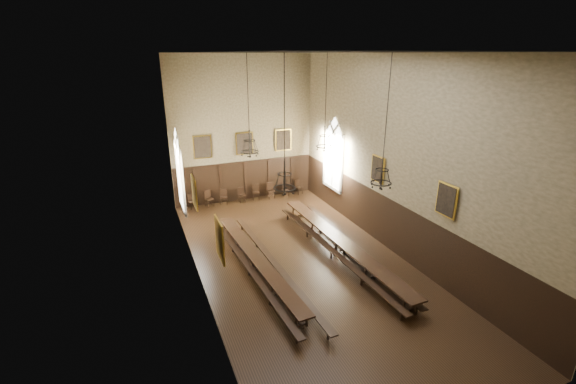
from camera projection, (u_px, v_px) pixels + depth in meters
floor at (303, 264)px, 17.40m from camera, size 9.00×18.00×0.02m
ceiling at (306, 52)px, 14.33m from camera, size 9.00×18.00×0.02m
wall_back at (243, 130)px, 23.70m from camera, size 9.00×0.02×9.00m
wall_front at (484, 281)px, 8.03m from camera, size 9.00×0.02×9.00m
wall_left at (194, 181)px, 14.25m from camera, size 0.02×18.00×9.00m
wall_right at (394, 158)px, 17.48m from camera, size 0.02×18.00×9.00m
wainscot_panelling at (303, 239)px, 16.97m from camera, size 9.00×18.00×2.50m
table_left at (257, 264)px, 16.66m from camera, size 1.21×9.08×0.71m
table_right at (340, 247)px, 18.01m from camera, size 1.03×10.61×0.83m
bench_left_outer at (249, 270)px, 16.39m from camera, size 0.84×9.90×0.45m
bench_left_inner at (275, 266)px, 16.68m from camera, size 0.65×10.09×0.45m
bench_right_inner at (331, 253)px, 17.76m from camera, size 0.75×10.53×0.47m
bench_right_outer at (352, 248)px, 18.19m from camera, size 0.78×10.45×0.47m
chair_0 at (192, 204)px, 23.54m from camera, size 0.50×0.50×0.89m
chair_1 at (210, 202)px, 23.84m from camera, size 0.56×0.56×1.02m
chair_2 at (224, 200)px, 24.20m from camera, size 0.52×0.52×0.97m
chair_3 at (242, 198)px, 24.55m from camera, size 0.42×0.42×0.93m
chair_4 at (256, 195)px, 24.98m from camera, size 0.55×0.55×0.99m
chair_5 at (271, 193)px, 25.23m from camera, size 0.46×0.46×1.03m
chair_6 at (285, 192)px, 25.61m from camera, size 0.41×0.41×0.87m
chair_7 at (299, 190)px, 26.00m from camera, size 0.53×0.53×0.94m
chandelier_back_left at (250, 145)px, 16.77m from camera, size 0.78×0.78×4.24m
chandelier_back_right at (325, 140)px, 18.80m from camera, size 0.82×0.82×4.49m
chandelier_front_left at (285, 179)px, 12.61m from camera, size 0.75×0.75×4.36m
chandelier_front_right at (382, 174)px, 14.27m from camera, size 0.79×0.79×4.74m
portrait_back_0 at (202, 147)px, 22.93m from camera, size 1.10×0.12×1.40m
portrait_back_1 at (244, 143)px, 23.86m from camera, size 1.10×0.12×1.40m
portrait_back_2 at (283, 140)px, 24.79m from camera, size 1.10×0.12×1.40m
portrait_left_0 at (194, 193)px, 15.44m from camera, size 0.12×1.00×1.30m
portrait_left_1 at (219, 240)px, 11.53m from camera, size 0.12×1.00×1.30m
portrait_right_0 at (378, 169)px, 18.57m from camera, size 0.12×1.00×1.30m
portrait_right_1 at (446, 200)px, 14.66m from camera, size 0.12×1.00×1.30m
window_right at (333, 154)px, 22.61m from camera, size 0.20×2.20×4.60m
window_left at (179, 170)px, 19.44m from camera, size 0.20×2.20×4.60m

